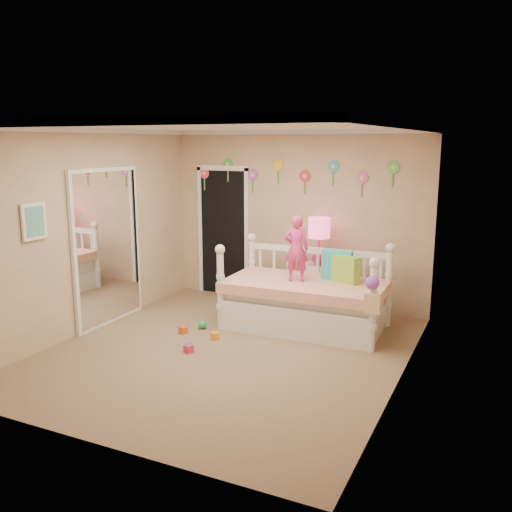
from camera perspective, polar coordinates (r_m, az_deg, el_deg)
The scene contains 18 objects.
floor at distance 6.61m, azimuth -3.04°, elevation -9.84°, with size 4.00×4.50×0.01m, color #7F684C.
ceiling at distance 6.15m, azimuth -3.31°, elevation 13.31°, with size 4.00×4.50×0.01m, color white.
back_wall at distance 8.27m, azimuth 4.24°, elevation 3.86°, with size 4.00×0.01×2.60m, color tan.
left_wall at distance 7.40m, azimuth -16.96°, elevation 2.45°, with size 0.01×4.50×2.60m, color tan.
right_wall at distance 5.60m, azimuth 15.17°, elevation -0.31°, with size 0.01×4.50×2.60m, color tan.
crown_molding at distance 6.15m, azimuth -3.31°, elevation 13.03°, with size 4.00×4.50×0.06m, color white, non-canonical shape.
daybed at distance 7.27m, azimuth 5.12°, elevation -3.09°, with size 2.11×1.14×1.15m, color white, non-canonical shape.
pillow_turquoise at distance 7.33m, azimuth 8.40°, elevation -0.94°, with size 0.39×0.14×0.39m, color #2AC5D2.
pillow_lime at distance 7.21m, azimuth 9.27°, elevation -1.38°, with size 0.37×0.14×0.35m, color #8CC83D.
child at distance 7.16m, azimuth 4.20°, elevation 0.79°, with size 0.32×0.21×0.87m, color #F13690.
nightstand at distance 8.01m, azimuth 6.42°, elevation -3.37°, with size 0.42×0.32×0.70m, color white.
table_lamp at distance 7.84m, azimuth 6.55°, elevation 2.31°, with size 0.31×0.31×0.68m.
closet_doorway at distance 8.82m, azimuth -3.44°, elevation 2.62°, with size 0.90×0.04×2.07m, color black.
flower_decals at distance 8.23m, azimuth 3.69°, elevation 8.31°, with size 3.40×0.02×0.50m, color #B2668C, non-canonical shape.
mirror_closet at distance 7.64m, azimuth -15.13°, elevation 0.92°, with size 0.07×1.30×2.10m, color white.
wall_picture at distance 6.71m, azimuth -22.02°, elevation 3.35°, with size 0.05×0.34×0.42m, color white.
hanging_bag at distance 6.45m, azimuth 11.86°, elevation -4.10°, with size 0.20×0.16×0.36m, color beige, non-canonical shape.
toy_scatter at distance 6.87m, azimuth -8.33°, elevation -8.59°, with size 0.80×1.30×0.11m, color #996666, non-canonical shape.
Camera 1 is at (2.92, -5.41, 2.43)m, focal length 38.60 mm.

